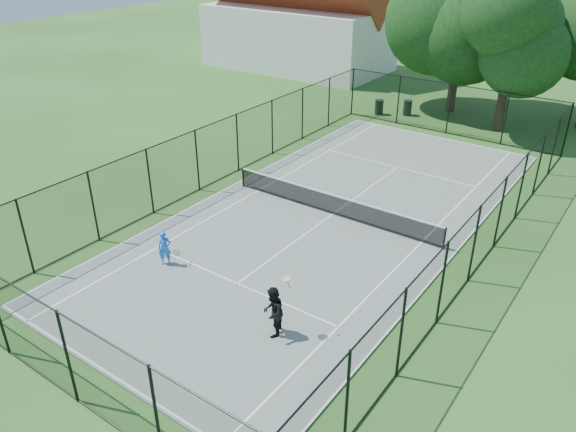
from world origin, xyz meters
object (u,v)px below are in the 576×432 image
Objects in this scene: trash_bin_right at (407,108)px; player_black at (273,312)px; player_blue at (165,248)px; tennis_net at (333,204)px; trash_bin_left at (379,107)px.

player_black reaches higher than trash_bin_right.
trash_bin_right is 0.74× the size of player_blue.
tennis_net is 3.99× the size of player_black.
trash_bin_right is (1.59, 0.92, 0.01)m from trash_bin_left.
trash_bin_right is (-3.42, 14.92, -0.08)m from tennis_net.
trash_bin_right is at bearing 91.17° from player_blue.
player_blue is 5.69m from player_black.
trash_bin_right is at bearing 30.10° from trash_bin_left.
player_black is (7.65, -21.83, 0.41)m from trash_bin_left.
player_blue is 0.52× the size of player_black.
player_black is at bearing -71.36° from tennis_net.
trash_bin_right is 21.86m from player_blue.
player_blue is at bearing -113.22° from tennis_net.
trash_bin_left is at bearing 109.32° from player_black.
player_blue is at bearing 170.93° from player_black.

